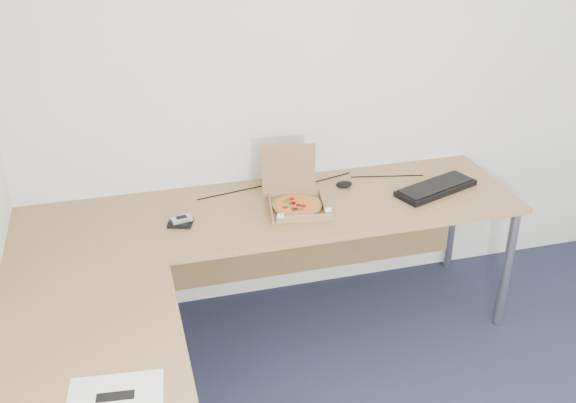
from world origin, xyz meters
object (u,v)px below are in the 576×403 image
object	(u,v)px
keyboard	(436,188)
wallet	(181,223)
pizza_box	(296,202)
drinking_glass	(302,172)
desk	(223,268)

from	to	relation	value
keyboard	wallet	xyz separation A→B (m)	(-1.34, -0.01, -0.00)
pizza_box	keyboard	distance (m)	0.76
pizza_box	wallet	size ratio (longest dim) A/B	2.86
keyboard	wallet	world-z (taller)	keyboard
keyboard	wallet	size ratio (longest dim) A/B	4.11
drinking_glass	wallet	size ratio (longest dim) A/B	1.09
desk	keyboard	bearing A→B (deg)	18.02
pizza_box	keyboard	world-z (taller)	pizza_box
pizza_box	drinking_glass	xyz separation A→B (m)	(0.11, 0.28, 0.03)
drinking_glass	keyboard	bearing A→B (deg)	-23.96
drinking_glass	desk	bearing A→B (deg)	-129.08
drinking_glass	wallet	world-z (taller)	drinking_glass
pizza_box	wallet	bearing A→B (deg)	-168.28
keyboard	desk	bearing A→B (deg)	178.21
drinking_glass	wallet	xyz separation A→B (m)	(-0.69, -0.30, -0.05)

